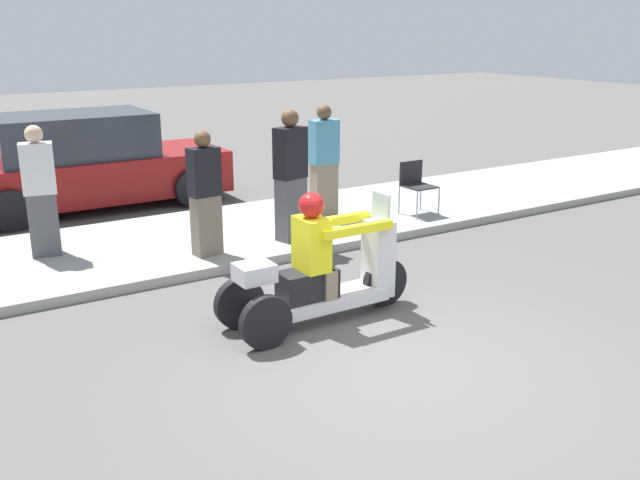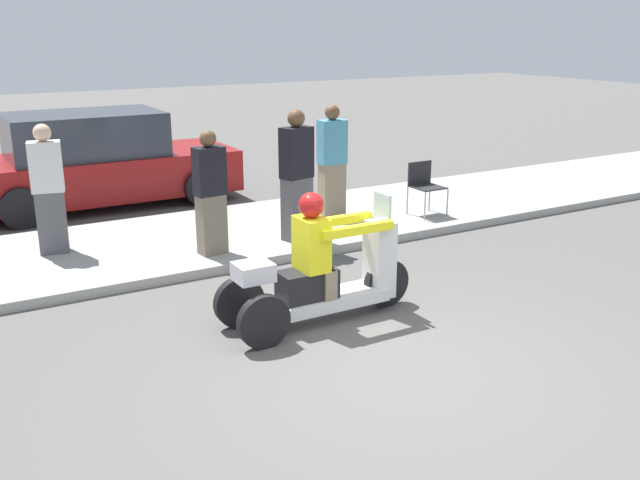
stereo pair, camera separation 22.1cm
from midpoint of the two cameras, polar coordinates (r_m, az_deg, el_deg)
name	(u,v)px [view 2 (the right image)]	position (r m, az deg, el deg)	size (l,w,h in m)	color
ground_plane	(402,371)	(6.58, 7.52, -10.32)	(60.00, 60.00, 0.00)	#565451
sidewalk_strip	(211,238)	(10.31, -8.14, 0.19)	(28.00, 2.80, 0.12)	#9E9E99
motorcycle_trike	(320,275)	(7.36, 0.88, -2.86)	(2.17, 0.67, 1.40)	black
spectator_far_back	(210,195)	(9.20, -8.08, 3.56)	(0.41, 0.27, 1.61)	#726656
spectator_near_curb	(49,192)	(9.75, -20.28, 3.63)	(0.44, 0.32, 1.68)	#515156
spectator_with_child	(332,164)	(10.92, 1.55, 6.11)	(0.42, 0.27, 1.72)	gray
spectator_mid_group	(297,178)	(9.71, -1.22, 4.97)	(0.48, 0.36, 1.80)	#515156
folding_chair_curbside	(424,183)	(11.27, 8.88, 4.56)	(0.47, 0.47, 0.82)	#A5A8AD
parked_car_lot_far	(97,162)	(12.69, -16.96, 5.97)	(4.48, 1.99, 1.59)	maroon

